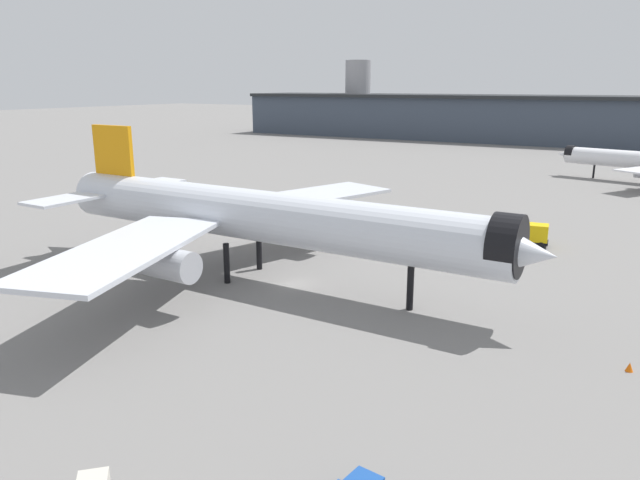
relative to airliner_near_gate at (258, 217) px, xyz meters
The scene contains 6 objects.
ground 8.20m from the airliner_near_gate, ahead, with size 900.00×900.00×0.00m, color slate.
airliner_near_gate is the anchor object (origin of this frame).
terminal_building 179.42m from the airliner_near_gate, 90.88° to the left, with size 249.45×37.06×30.42m.
service_truck_front 37.35m from the airliner_near_gate, 53.33° to the left, with size 5.79×3.29×3.00m.
traffic_cone_near_nose 37.55m from the airliner_near_gate, ahead, with size 0.57×0.57×0.71m, color #F2600C.
traffic_cone_wingtip 34.41m from the airliner_near_gate, 118.39° to the left, with size 0.51×0.51×0.64m, color #F2600C.
Camera 1 is at (33.67, -50.51, 20.86)m, focal length 33.32 mm.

